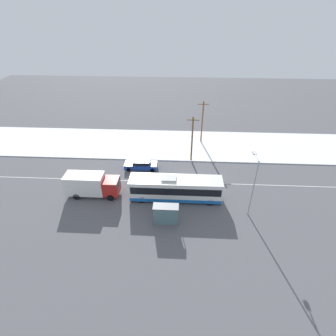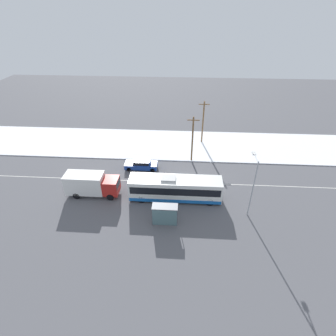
# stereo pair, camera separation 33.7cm
# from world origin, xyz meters

# --- Properties ---
(ground_plane) EXTENTS (120.00, 120.00, 0.00)m
(ground_plane) POSITION_xyz_m (0.00, 0.00, 0.00)
(ground_plane) COLOR #56565B
(snow_lot) EXTENTS (80.00, 11.20, 0.12)m
(snow_lot) POSITION_xyz_m (0.00, 11.31, 0.06)
(snow_lot) COLOR white
(snow_lot) RESTS_ON ground_plane
(lane_marking_center) EXTENTS (60.00, 0.12, 0.00)m
(lane_marking_center) POSITION_xyz_m (0.00, 0.00, 0.00)
(lane_marking_center) COLOR silver
(lane_marking_center) RESTS_ON ground_plane
(city_bus) EXTENTS (11.45, 2.57, 3.16)m
(city_bus) POSITION_xyz_m (-1.78, -3.45, 1.54)
(city_bus) COLOR white
(city_bus) RESTS_ON ground_plane
(box_truck) EXTENTS (6.73, 2.30, 3.04)m
(box_truck) POSITION_xyz_m (-12.50, -3.35, 1.68)
(box_truck) COLOR silver
(box_truck) RESTS_ON ground_plane
(sedan_car) EXTENTS (4.77, 1.80, 1.53)m
(sedan_car) POSITION_xyz_m (-7.08, 3.19, 0.83)
(sedan_car) COLOR navy
(sedan_car) RESTS_ON ground_plane
(pedestrian_at_stop) EXTENTS (0.63, 0.28, 1.76)m
(pedestrian_at_stop) POSITION_xyz_m (-3.04, -6.65, 1.08)
(pedestrian_at_stop) COLOR #23232D
(pedestrian_at_stop) RESTS_ON ground_plane
(bus_shelter) EXTENTS (2.83, 1.20, 2.40)m
(bus_shelter) POSITION_xyz_m (-2.74, -8.16, 1.67)
(bus_shelter) COLOR gray
(bus_shelter) RESTS_ON ground_plane
(streetlamp) EXTENTS (0.36, 2.46, 7.33)m
(streetlamp) POSITION_xyz_m (6.84, -5.55, 4.62)
(streetlamp) COLOR #9EA3A8
(streetlamp) RESTS_ON ground_plane
(utility_pole_roadside) EXTENTS (1.80, 0.24, 7.27)m
(utility_pole_roadside) POSITION_xyz_m (0.39, 6.12, 3.82)
(utility_pole_roadside) COLOR brown
(utility_pole_roadside) RESTS_ON ground_plane
(utility_pole_snowlot) EXTENTS (1.80, 0.24, 7.44)m
(utility_pole_snowlot) POSITION_xyz_m (2.27, 12.62, 3.90)
(utility_pole_snowlot) COLOR brown
(utility_pole_snowlot) RESTS_ON ground_plane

